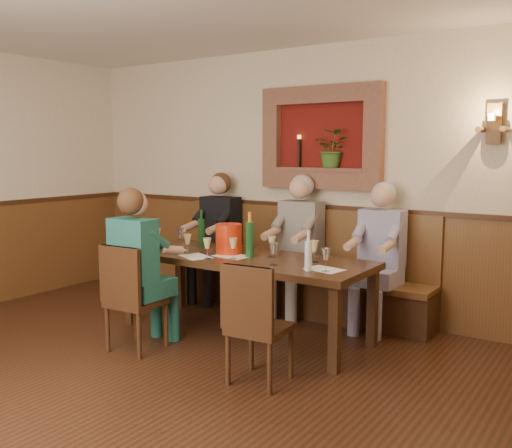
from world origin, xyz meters
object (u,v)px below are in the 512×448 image
at_px(wine_bottle_green_a, 250,238).
at_px(spittoon_bucket, 229,239).
at_px(chair_near_right, 259,348).
at_px(wine_bottle_green_b, 202,232).
at_px(chair_near_left, 135,319).
at_px(person_bench_mid, 296,258).
at_px(person_chair_front, 142,282).
at_px(person_bench_right, 378,270).
at_px(bench, 295,281).
at_px(water_bottle, 308,255).
at_px(dining_table, 244,264).
at_px(person_bench_left, 216,248).

bearing_deg(wine_bottle_green_a, spittoon_bucket, 173.77).
distance_m(chair_near_right, wine_bottle_green_a, 1.26).
height_order(wine_bottle_green_a, wine_bottle_green_b, wine_bottle_green_a).
relative_size(chair_near_left, chair_near_right, 1.02).
bearing_deg(person_bench_mid, person_chair_front, -110.86).
height_order(chair_near_right, person_bench_right, person_bench_right).
bearing_deg(chair_near_left, bench, 69.30).
bearing_deg(wine_bottle_green_b, water_bottle, -16.37).
xyz_separation_m(person_bench_mid, person_bench_right, (0.89, 0.00, -0.02)).
height_order(chair_near_right, person_chair_front, person_chair_front).
bearing_deg(bench, dining_table, -90.00).
height_order(chair_near_left, person_bench_left, person_bench_left).
xyz_separation_m(person_bench_left, wine_bottle_green_b, (0.32, -0.64, 0.29)).
xyz_separation_m(bench, water_bottle, (0.81, -1.18, 0.55)).
height_order(dining_table, chair_near_right, chair_near_right).
relative_size(person_bench_mid, person_bench_right, 1.03).
relative_size(dining_table, chair_near_right, 2.62).
relative_size(dining_table, water_bottle, 7.21).
height_order(dining_table, person_bench_left, person_bench_left).
bearing_deg(person_bench_left, bench, 6.17).
height_order(dining_table, spittoon_bucket, spittoon_bucket).
bearing_deg(wine_bottle_green_b, spittoon_bucket, -20.28).
relative_size(person_chair_front, wine_bottle_green_b, 3.83).
distance_m(dining_table, bench, 1.01).
bearing_deg(chair_near_left, water_bottle, 21.00).
distance_m(dining_table, person_bench_mid, 0.84).
xyz_separation_m(wine_bottle_green_a, wine_bottle_green_b, (-0.74, 0.21, -0.02)).
bearing_deg(person_bench_mid, wine_bottle_green_b, -139.37).
distance_m(dining_table, chair_near_left, 1.10).
distance_m(person_chair_front, wine_bottle_green_a, 1.04).
height_order(dining_table, person_bench_mid, person_bench_mid).
distance_m(dining_table, chair_near_right, 1.20).
bearing_deg(person_bench_left, person_chair_front, -74.39).
relative_size(dining_table, wine_bottle_green_a, 5.82).
bearing_deg(person_chair_front, person_bench_left, 105.61).
xyz_separation_m(chair_near_left, water_bottle, (1.34, 0.63, 0.61)).
relative_size(person_bench_left, person_bench_mid, 1.00).
xyz_separation_m(spittoon_bucket, wine_bottle_green_b, (-0.48, 0.18, 0.01)).
bearing_deg(chair_near_right, bench, 107.24).
distance_m(bench, water_bottle, 1.53).
bearing_deg(bench, person_bench_left, -173.83).
bearing_deg(wine_bottle_green_b, person_bench_right, 21.35).
distance_m(chair_near_left, spittoon_bucket, 1.14).
xyz_separation_m(person_chair_front, wine_bottle_green_b, (-0.13, 0.98, 0.32)).
height_order(person_bench_mid, wine_bottle_green_b, person_bench_mid).
bearing_deg(chair_near_right, person_bench_right, 77.08).
height_order(chair_near_left, spittoon_bucket, spittoon_bucket).
relative_size(bench, chair_near_left, 3.22).
distance_m(dining_table, spittoon_bucket, 0.29).
height_order(bench, person_bench_mid, person_bench_mid).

